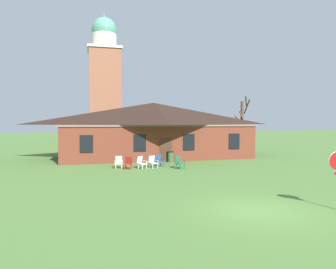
{
  "coord_description": "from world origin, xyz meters",
  "views": [
    {
      "loc": [
        -6.69,
        -11.23,
        3.66
      ],
      "look_at": [
        -1.37,
        9.42,
        2.77
      ],
      "focal_mm": 33.09,
      "sensor_mm": 36.0,
      "label": 1
    }
  ],
  "objects_px": {
    "lawn_chair_middle": "(153,162)",
    "trash_bin": "(171,157)",
    "lawn_chair_by_porch": "(119,162)",
    "lawn_chair_far_side": "(179,162)",
    "lawn_chair_near_door": "(128,162)",
    "lawn_chair_left_end": "(141,162)",
    "lawn_chair_right_end": "(159,160)"
  },
  "relations": [
    {
      "from": "lawn_chair_by_porch",
      "to": "lawn_chair_right_end",
      "type": "height_order",
      "value": "same"
    },
    {
      "from": "lawn_chair_left_end",
      "to": "lawn_chair_right_end",
      "type": "distance_m",
      "value": 1.76
    },
    {
      "from": "lawn_chair_by_porch",
      "to": "trash_bin",
      "type": "xyz_separation_m",
      "value": [
        4.88,
        2.6,
        -0.0
      ]
    },
    {
      "from": "trash_bin",
      "to": "lawn_chair_by_porch",
      "type": "bearing_deg",
      "value": -152.02
    },
    {
      "from": "lawn_chair_by_porch",
      "to": "lawn_chair_middle",
      "type": "height_order",
      "value": "same"
    },
    {
      "from": "lawn_chair_middle",
      "to": "lawn_chair_near_door",
      "type": "bearing_deg",
      "value": -178.37
    },
    {
      "from": "lawn_chair_right_end",
      "to": "lawn_chair_left_end",
      "type": "bearing_deg",
      "value": -154.71
    },
    {
      "from": "lawn_chair_far_side",
      "to": "trash_bin",
      "type": "bearing_deg",
      "value": 84.92
    },
    {
      "from": "lawn_chair_middle",
      "to": "trash_bin",
      "type": "relative_size",
      "value": 0.98
    },
    {
      "from": "lawn_chair_by_porch",
      "to": "lawn_chair_left_end",
      "type": "distance_m",
      "value": 1.78
    },
    {
      "from": "lawn_chair_right_end",
      "to": "lawn_chair_far_side",
      "type": "bearing_deg",
      "value": -50.24
    },
    {
      "from": "lawn_chair_right_end",
      "to": "lawn_chair_far_side",
      "type": "distance_m",
      "value": 1.97
    },
    {
      "from": "lawn_chair_middle",
      "to": "lawn_chair_right_end",
      "type": "distance_m",
      "value": 0.89
    },
    {
      "from": "lawn_chair_right_end",
      "to": "trash_bin",
      "type": "relative_size",
      "value": 0.98
    },
    {
      "from": "lawn_chair_left_end",
      "to": "lawn_chair_middle",
      "type": "relative_size",
      "value": 1.0
    },
    {
      "from": "trash_bin",
      "to": "lawn_chair_near_door",
      "type": "bearing_deg",
      "value": -143.83
    },
    {
      "from": "lawn_chair_by_porch",
      "to": "lawn_chair_near_door",
      "type": "height_order",
      "value": "same"
    },
    {
      "from": "lawn_chair_by_porch",
      "to": "lawn_chair_left_end",
      "type": "relative_size",
      "value": 1.0
    },
    {
      "from": "lawn_chair_by_porch",
      "to": "lawn_chair_near_door",
      "type": "relative_size",
      "value": 1.0
    },
    {
      "from": "trash_bin",
      "to": "lawn_chair_far_side",
      "type": "bearing_deg",
      "value": -95.08
    },
    {
      "from": "lawn_chair_by_porch",
      "to": "lawn_chair_middle",
      "type": "xyz_separation_m",
      "value": [
        2.62,
        -0.42,
        0.0
      ]
    },
    {
      "from": "trash_bin",
      "to": "lawn_chair_middle",
      "type": "bearing_deg",
      "value": -126.83
    },
    {
      "from": "lawn_chair_middle",
      "to": "lawn_chair_far_side",
      "type": "distance_m",
      "value": 2.12
    },
    {
      "from": "lawn_chair_middle",
      "to": "lawn_chair_right_end",
      "type": "height_order",
      "value": "same"
    },
    {
      "from": "lawn_chair_near_door",
      "to": "lawn_chair_far_side",
      "type": "height_order",
      "value": "same"
    },
    {
      "from": "lawn_chair_by_porch",
      "to": "lawn_chair_left_end",
      "type": "bearing_deg",
      "value": -18.76
    },
    {
      "from": "lawn_chair_by_porch",
      "to": "lawn_chair_middle",
      "type": "distance_m",
      "value": 2.66
    },
    {
      "from": "lawn_chair_near_door",
      "to": "lawn_chair_right_end",
      "type": "xyz_separation_m",
      "value": [
        2.6,
        0.66,
        0.0
      ]
    },
    {
      "from": "lawn_chair_near_door",
      "to": "lawn_chair_far_side",
      "type": "xyz_separation_m",
      "value": [
        3.85,
        -0.85,
        0.0
      ]
    },
    {
      "from": "lawn_chair_near_door",
      "to": "lawn_chair_middle",
      "type": "relative_size",
      "value": 1.0
    },
    {
      "from": "lawn_chair_middle",
      "to": "lawn_chair_far_side",
      "type": "relative_size",
      "value": 1.0
    },
    {
      "from": "lawn_chair_by_porch",
      "to": "trash_bin",
      "type": "bearing_deg",
      "value": 27.98
    }
  ]
}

